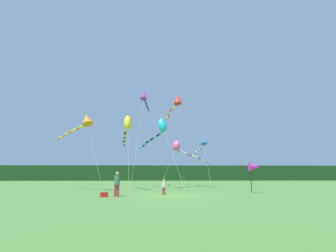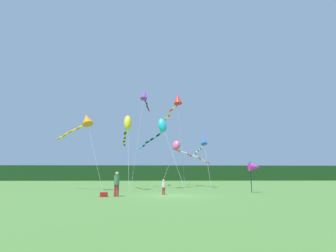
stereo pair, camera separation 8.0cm
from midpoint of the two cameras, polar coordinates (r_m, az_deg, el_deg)
ground_plane at (r=18.73m, az=0.80°, el=-15.54°), size 120.00×120.00×0.00m
distant_treeline at (r=63.66m, az=-1.22°, el=-10.67°), size 108.00×3.14×3.68m
person_adult at (r=18.01m, az=-11.50°, el=-12.54°), size 0.37×0.37×1.67m
person_child at (r=19.25m, az=-0.90°, el=-13.55°), size 0.25×0.25×1.12m
cooler_box at (r=18.04m, az=-14.29°, el=-14.90°), size 0.44×0.39×0.31m
banner_flag_pole at (r=22.53m, az=19.18°, el=-8.89°), size 0.90×0.70×2.56m
kite_blue at (r=30.05m, az=7.78°, el=-4.04°), size 1.34×7.87×5.95m
kite_rainbow at (r=30.04m, az=2.96°, el=-5.09°), size 6.78×6.74×5.54m
kite_orange at (r=25.63m, az=-18.44°, el=1.00°), size 6.41×5.51×7.42m
kite_yellow at (r=25.47m, az=-9.19°, el=0.09°), size 1.63×7.31×7.41m
kite_red at (r=33.67m, az=1.98°, el=5.63°), size 2.51×8.74×12.10m
kite_cyan at (r=27.89m, az=-1.63°, el=-0.38°), size 4.95×8.43×7.76m
kite_purple at (r=33.90m, az=-5.30°, el=6.83°), size 1.60×7.91×12.78m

